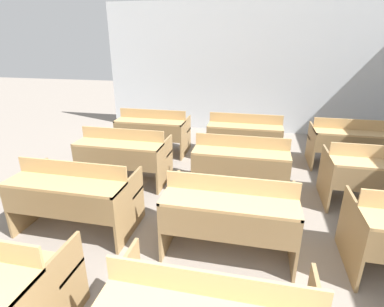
# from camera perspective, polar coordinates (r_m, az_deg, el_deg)

# --- Properties ---
(wall_back) EXTENTS (6.75, 0.06, 2.86)m
(wall_back) POSITION_cam_1_polar(r_m,az_deg,el_deg) (7.09, 11.17, 15.51)
(wall_back) COLOR silver
(wall_back) RESTS_ON ground_plane
(bench_second_left) EXTENTS (1.28, 0.76, 0.84)m
(bench_second_left) POSITION_cam_1_polar(r_m,az_deg,el_deg) (3.60, -21.39, -7.14)
(bench_second_left) COLOR olive
(bench_second_left) RESTS_ON ground_plane
(bench_second_center) EXTENTS (1.28, 0.76, 0.84)m
(bench_second_center) POSITION_cam_1_polar(r_m,az_deg,el_deg) (3.05, 7.18, -11.01)
(bench_second_center) COLOR #98794F
(bench_second_center) RESTS_ON ground_plane
(bench_third_left) EXTENTS (1.28, 0.76, 0.84)m
(bench_third_left) POSITION_cam_1_polar(r_m,az_deg,el_deg) (4.61, -12.87, 0.01)
(bench_third_left) COLOR #93744A
(bench_third_left) RESTS_ON ground_plane
(bench_third_center) EXTENTS (1.28, 0.76, 0.84)m
(bench_third_center) POSITION_cam_1_polar(r_m,az_deg,el_deg) (4.23, 9.26, -1.66)
(bench_third_center) COLOR #94754B
(bench_third_center) RESTS_ON ground_plane
(bench_third_right) EXTENTS (1.28, 0.76, 0.84)m
(bench_third_right) POSITION_cam_1_polar(r_m,az_deg,el_deg) (4.49, 32.16, -3.39)
(bench_third_right) COLOR #9A7B51
(bench_third_right) RESTS_ON ground_plane
(bench_back_left) EXTENTS (1.28, 0.76, 0.84)m
(bench_back_left) POSITION_cam_1_polar(r_m,az_deg,el_deg) (5.75, -7.43, 4.54)
(bench_back_left) COLOR olive
(bench_back_left) RESTS_ON ground_plane
(bench_back_center) EXTENTS (1.28, 0.76, 0.84)m
(bench_back_center) POSITION_cam_1_polar(r_m,az_deg,el_deg) (5.46, 9.99, 3.50)
(bench_back_center) COLOR olive
(bench_back_center) RESTS_ON ground_plane
(bench_back_right) EXTENTS (1.28, 0.76, 0.84)m
(bench_back_right) POSITION_cam_1_polar(r_m,az_deg,el_deg) (5.68, 28.12, 1.97)
(bench_back_right) COLOR olive
(bench_back_right) RESTS_ON ground_plane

